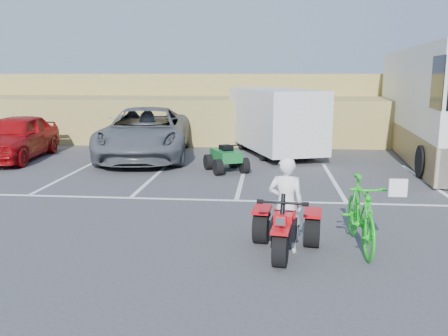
# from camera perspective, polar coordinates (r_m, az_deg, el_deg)

# --- Properties ---
(ground) EXTENTS (100.00, 100.00, 0.00)m
(ground) POSITION_cam_1_polar(r_m,az_deg,el_deg) (9.52, 0.51, -7.72)
(ground) COLOR #3C3C3F
(ground) RESTS_ON ground
(parking_stripes) EXTENTS (28.00, 5.16, 0.01)m
(parking_stripes) POSITION_cam_1_polar(r_m,az_deg,el_deg) (13.40, 5.68, -2.14)
(parking_stripes) COLOR white
(parking_stripes) RESTS_ON ground
(grass_embankment) EXTENTS (40.00, 8.50, 3.10)m
(grass_embankment) POSITION_cam_1_polar(r_m,az_deg,el_deg) (24.52, 3.61, 7.32)
(grass_embankment) COLOR #9A8B46
(grass_embankment) RESTS_ON ground
(red_trike_atv) EXTENTS (1.45, 1.80, 1.07)m
(red_trike_atv) POSITION_cam_1_polar(r_m,az_deg,el_deg) (8.51, 7.18, -10.17)
(red_trike_atv) COLOR red
(red_trike_atv) RESTS_ON ground
(rider) EXTENTS (0.67, 0.49, 1.71)m
(rider) POSITION_cam_1_polar(r_m,az_deg,el_deg) (8.39, 7.43, -4.37)
(rider) COLOR white
(rider) RESTS_ON ground
(green_dirt_bike) EXTENTS (0.67, 2.17, 1.29)m
(green_dirt_bike) POSITION_cam_1_polar(r_m,az_deg,el_deg) (8.86, 16.12, -5.26)
(green_dirt_bike) COLOR #14BF19
(green_dirt_bike) RESTS_ON ground
(grey_pickup) EXTENTS (3.89, 7.00, 1.85)m
(grey_pickup) POSITION_cam_1_polar(r_m,az_deg,el_deg) (18.07, -9.39, 4.21)
(grey_pickup) COLOR #4F5358
(grey_pickup) RESTS_ON ground
(red_car) EXTENTS (2.37, 4.98, 1.65)m
(red_car) POSITION_cam_1_polar(r_m,az_deg,el_deg) (19.00, -23.82, 3.42)
(red_car) COLOR #9A080B
(red_car) RESTS_ON ground
(cargo_trailer) EXTENTS (3.89, 5.83, 2.53)m
(cargo_trailer) POSITION_cam_1_polar(r_m,az_deg,el_deg) (18.65, 6.12, 5.87)
(cargo_trailer) COLOR silver
(cargo_trailer) RESTS_ON ground
(rv_motorhome) EXTENTS (3.78, 11.24, 3.97)m
(rv_motorhome) POSITION_cam_1_polar(r_m,az_deg,el_deg) (19.37, 24.65, 6.17)
(rv_motorhome) COLOR silver
(rv_motorhome) RESTS_ON ground
(quad_atv_blue) EXTENTS (1.20, 1.47, 0.86)m
(quad_atv_blue) POSITION_cam_1_polar(r_m,az_deg,el_deg) (16.65, -7.64, 0.44)
(quad_atv_blue) COLOR navy
(quad_atv_blue) RESTS_ON ground
(quad_atv_green) EXTENTS (1.60, 1.78, 0.95)m
(quad_atv_green) POSITION_cam_1_polar(r_m,az_deg,el_deg) (15.31, 0.25, -0.41)
(quad_atv_green) COLOR #166227
(quad_atv_green) RESTS_ON ground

